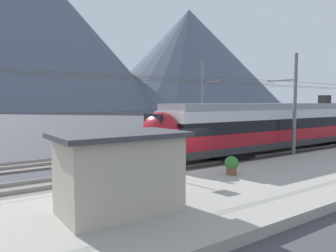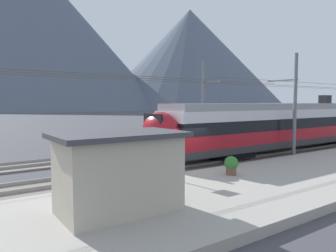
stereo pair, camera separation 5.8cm
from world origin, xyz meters
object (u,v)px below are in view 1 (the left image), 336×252
Objects in this scene: platform_sign at (173,146)px; platform_shelter at (120,171)px; train_far_track at (330,116)px; train_near_platform at (294,124)px; catenary_mast_mid at (293,104)px; potted_plant_platform_edge at (232,164)px; passenger_walking at (133,175)px; catenary_mast_far_side at (204,101)px; handbag_near_sign at (171,175)px; handbag_beside_passenger at (148,192)px.

platform_shelter reaches higher than platform_sign.
train_far_track is at bearing 18.37° from platform_shelter.
catenary_mast_mid reaches higher than train_near_platform.
platform_shelter is (-6.87, -1.64, 0.81)m from potted_plant_platform_edge.
train_near_platform is at bearing 16.16° from passenger_walking.
platform_sign is at bearing -163.63° from train_far_track.
train_far_track is at bearing -6.07° from catenary_mast_far_side.
handbag_near_sign is 0.43× the size of potted_plant_platform_edge.
handbag_near_sign is at bearing 32.96° from passenger_walking.
potted_plant_platform_edge is 7.10m from platform_shelter.
train_near_platform reaches higher than handbag_near_sign.
catenary_mast_far_side is 20.70× the size of platform_sign.
passenger_walking reaches higher than handbag_beside_passenger.
catenary_mast_mid is 20.70× the size of platform_sign.
catenary_mast_mid is 103.02× the size of handbag_beside_passenger.
catenary_mast_mid is 47.55× the size of potted_plant_platform_edge.
train_near_platform is 63.92× the size of handbag_beside_passenger.
train_near_platform is 18.10m from passenger_walking.
handbag_near_sign is at bearing -168.18° from train_near_platform.
catenary_mast_mid reaches higher than platform_shelter.
catenary_mast_mid is 25.91× the size of passenger_walking.
train_near_platform reaches higher than platform_shelter.
catenary_mast_far_side is at bearing 41.03° from passenger_walking.
handbag_near_sign is at bearing 34.96° from platform_shelter.
train_near_platform is 12.21m from potted_plant_platform_edge.
catenary_mast_mid is 10.57× the size of platform_shelter.
handbag_beside_passenger is 0.46× the size of potted_plant_platform_edge.
passenger_walking is 1.12m from handbag_beside_passenger.
catenary_mast_mid is 11.54m from handbag_near_sign.
catenary_mast_mid is at bearing 12.08° from handbag_beside_passenger.
handbag_beside_passenger is (-2.26, -1.48, -1.40)m from platform_sign.
handbag_beside_passenger is at bearing -163.75° from train_near_platform.
platform_sign is (-30.30, -8.90, -0.31)m from train_far_track.
handbag_beside_passenger is at bearing 30.61° from platform_shelter.
catenary_mast_far_side reaches higher than train_far_track.
catenary_mast_far_side is 15.83m from handbag_near_sign.
potted_plant_platform_edge is at bearing -164.90° from catenary_mast_mid.
handbag_beside_passenger is at bearing -162.32° from train_far_track.
train_far_track reaches higher than platform_shelter.
catenary_mast_mid is 15.72m from platform_shelter.
passenger_walking is 1.25m from platform_shelter.
train_near_platform is 6.56× the size of platform_shelter.
catenary_mast_far_side is at bearing 42.13° from handbag_beside_passenger.
train_near_platform is at bearing -68.98° from catenary_mast_far_side.
catenary_mast_mid is 9.52m from catenary_mast_far_side.
train_far_track is at bearing 15.77° from handbag_near_sign.
handbag_beside_passenger is 1.07× the size of handbag_near_sign.
catenary_mast_mid reaches higher than handbag_near_sign.
train_near_platform is 0.62× the size of catenary_mast_far_side.
catenary_mast_mid is (-19.13, -7.51, 1.59)m from train_far_track.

